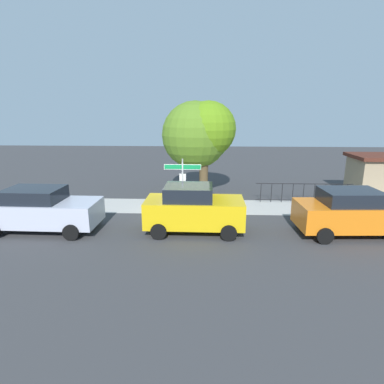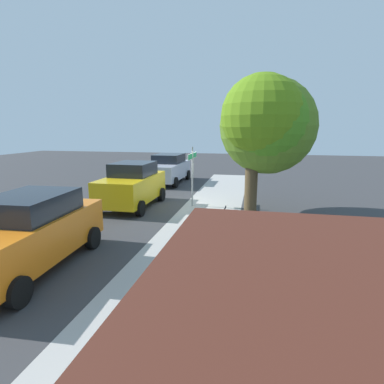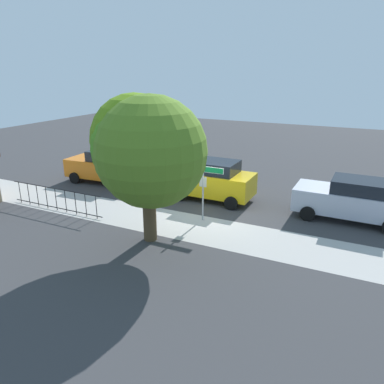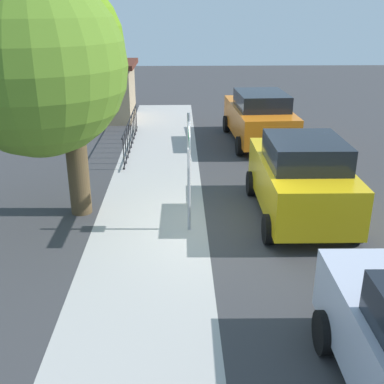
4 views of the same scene
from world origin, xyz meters
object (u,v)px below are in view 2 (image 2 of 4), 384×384
car_orange (27,233)px  shade_tree (266,123)px  car_yellow (132,185)px  street_sign (192,165)px  car_silver (168,168)px

car_orange → shade_tree: bearing=134.6°
car_yellow → shade_tree: bearing=88.1°
car_yellow → car_orange: size_ratio=0.87×
street_sign → car_orange: 7.68m
car_yellow → street_sign: bearing=104.1°
street_sign → car_orange: (7.13, -2.69, -0.93)m
shade_tree → car_silver: shade_tree is taller
car_silver → car_orange: car_orange is taller
shade_tree → car_yellow: shade_tree is taller
shade_tree → car_silver: bearing=-138.3°
car_yellow → car_orange: (6.50, -0.07, -0.04)m
shade_tree → car_yellow: size_ratio=1.35×
street_sign → car_orange: size_ratio=0.57×
car_silver → car_yellow: car_yellow is taller
street_sign → car_silver: 6.45m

